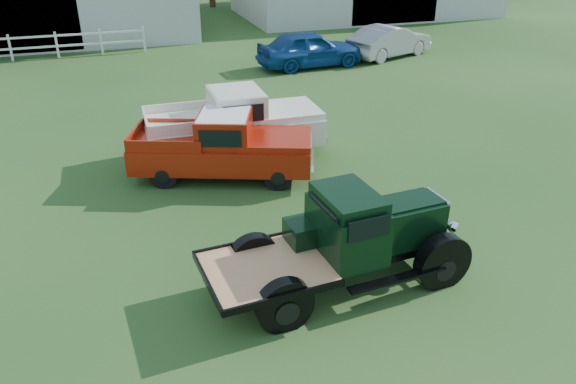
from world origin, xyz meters
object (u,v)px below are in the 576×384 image
object	(u,v)px
misc_car_grey	(389,41)
red_pickup	(222,145)
misc_car_blue	(310,49)
white_pickup	(234,124)
vintage_flatbed	(342,240)

from	to	relation	value
misc_car_grey	red_pickup	bearing A→B (deg)	114.54
misc_car_blue	misc_car_grey	size ratio (longest dim) A/B	1.04
red_pickup	white_pickup	distance (m)	1.43
white_pickup	misc_car_blue	distance (m)	10.35
vintage_flatbed	white_pickup	bearing A→B (deg)	89.08
red_pickup	misc_car_grey	world-z (taller)	red_pickup
red_pickup	vintage_flatbed	bearing A→B (deg)	-58.65
red_pickup	white_pickup	size ratio (longest dim) A/B	0.94
vintage_flatbed	white_pickup	world-z (taller)	vintage_flatbed
red_pickup	misc_car_blue	world-z (taller)	red_pickup
vintage_flatbed	misc_car_blue	world-z (taller)	vintage_flatbed
vintage_flatbed	red_pickup	size ratio (longest dim) A/B	1.01
misc_car_blue	misc_car_grey	distance (m)	4.26
vintage_flatbed	misc_car_grey	distance (m)	18.52
white_pickup	misc_car_blue	world-z (taller)	white_pickup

